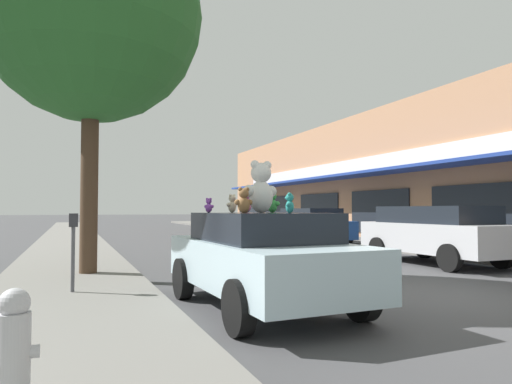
# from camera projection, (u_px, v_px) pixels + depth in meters

# --- Properties ---
(ground_plane) EXTENTS (260.00, 260.00, 0.00)m
(ground_plane) POSITION_uv_depth(u_px,v_px,m) (438.00, 296.00, 7.92)
(ground_plane) COLOR #424244
(sidewalk_near) EXTENTS (2.71, 90.00, 0.17)m
(sidewalk_near) POSITION_uv_depth(u_px,v_px,m) (71.00, 323.00, 5.69)
(sidewalk_near) COLOR slate
(sidewalk_near) RESTS_ON ground_plane
(storefront_row) EXTENTS (17.38, 38.50, 6.27)m
(storefront_row) POSITION_uv_depth(u_px,v_px,m) (501.00, 179.00, 24.06)
(storefront_row) COLOR tan
(storefront_row) RESTS_ON ground_plane
(plush_art_car) EXTENTS (2.09, 4.09, 1.45)m
(plush_art_car) POSITION_uv_depth(u_px,v_px,m) (262.00, 257.00, 6.91)
(plush_art_car) COLOR #ADC6D1
(plush_art_car) RESTS_ON ground_plane
(teddy_bear_giant) EXTENTS (0.59, 0.39, 0.79)m
(teddy_bear_giant) POSITION_uv_depth(u_px,v_px,m) (261.00, 188.00, 6.83)
(teddy_bear_giant) COLOR white
(teddy_bear_giant) RESTS_ON plush_art_car
(teddy_bear_green) EXTENTS (0.23, 0.26, 0.36)m
(teddy_bear_green) POSITION_uv_depth(u_px,v_px,m) (272.00, 202.00, 7.68)
(teddy_bear_green) COLOR green
(teddy_bear_green) RESTS_ON plush_art_car
(teddy_bear_pink) EXTENTS (0.29, 0.23, 0.38)m
(teddy_bear_pink) POSITION_uv_depth(u_px,v_px,m) (246.00, 201.00, 7.59)
(teddy_bear_pink) COLOR pink
(teddy_bear_pink) RESTS_ON plush_art_car
(teddy_bear_purple) EXTENTS (0.16, 0.17, 0.24)m
(teddy_bear_purple) POSITION_uv_depth(u_px,v_px,m) (209.00, 206.00, 7.35)
(teddy_bear_purple) COLOR purple
(teddy_bear_purple) RESTS_ON plush_art_car
(teddy_bear_brown) EXTENTS (0.27, 0.17, 0.37)m
(teddy_bear_brown) POSITION_uv_depth(u_px,v_px,m) (244.00, 201.00, 6.50)
(teddy_bear_brown) COLOR olive
(teddy_bear_brown) RESTS_ON plush_art_car
(teddy_bear_teal) EXTENTS (0.18, 0.21, 0.29)m
(teddy_bear_teal) POSITION_uv_depth(u_px,v_px,m) (290.00, 203.00, 6.35)
(teddy_bear_teal) COLOR teal
(teddy_bear_teal) RESTS_ON plush_art_car
(teddy_bear_cream) EXTENTS (0.24, 0.19, 0.32)m
(teddy_bear_cream) POSITION_uv_depth(u_px,v_px,m) (232.00, 204.00, 7.82)
(teddy_bear_cream) COLOR beige
(teddy_bear_cream) RESTS_ON plush_art_car
(parked_car_far_center) EXTENTS (1.93, 4.42, 1.59)m
(parked_car_far_center) POSITION_uv_depth(u_px,v_px,m) (435.00, 232.00, 12.54)
(parked_car_far_center) COLOR #B7B7BC
(parked_car_far_center) RESTS_ON ground_plane
(parked_car_far_right) EXTENTS (1.89, 4.42, 1.55)m
(parked_car_far_right) POSITION_uv_depth(u_px,v_px,m) (311.00, 225.00, 19.05)
(parked_car_far_right) COLOR #1E4793
(parked_car_far_right) RESTS_ON ground_plane
(street_tree) EXTENTS (4.72, 4.72, 7.94)m
(street_tree) POSITION_uv_depth(u_px,v_px,m) (92.00, 13.00, 9.81)
(street_tree) COLOR #473323
(street_tree) RESTS_ON sidewalk_near
(fire_hydrant) EXTENTS (0.33, 0.22, 0.79)m
(fire_hydrant) POSITION_uv_depth(u_px,v_px,m) (14.00, 346.00, 3.14)
(fire_hydrant) COLOR #B2B2B7
(fire_hydrant) RESTS_ON sidewalk_near
(parking_meter) EXTENTS (0.14, 0.10, 1.27)m
(parking_meter) POSITION_uv_depth(u_px,v_px,m) (73.00, 242.00, 7.40)
(parking_meter) COLOR #4C4C51
(parking_meter) RESTS_ON sidewalk_near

